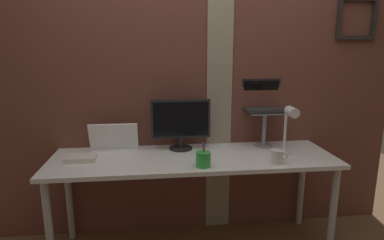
{
  "coord_description": "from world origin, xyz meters",
  "views": [
    {
      "loc": [
        -0.29,
        -2.22,
        1.52
      ],
      "look_at": [
        -0.02,
        0.1,
        0.99
      ],
      "focal_mm": 30.24,
      "sensor_mm": 36.0,
      "label": 1
    }
  ],
  "objects_px": {
    "desk_lamp": "(289,125)",
    "coffee_mug": "(278,157)",
    "pen_cup": "(203,159)",
    "monitor": "(181,121)",
    "whiteboard_panel": "(114,137)",
    "laptop": "(263,101)"
  },
  "relations": [
    {
      "from": "desk_lamp",
      "to": "coffee_mug",
      "type": "distance_m",
      "value": 0.27
    },
    {
      "from": "pen_cup",
      "to": "coffee_mug",
      "type": "bearing_deg",
      "value": 0.04
    },
    {
      "from": "monitor",
      "to": "coffee_mug",
      "type": "xyz_separation_m",
      "value": [
        0.63,
        -0.4,
        -0.17
      ]
    },
    {
      "from": "desk_lamp",
      "to": "coffee_mug",
      "type": "xyz_separation_m",
      "value": [
        -0.13,
        -0.16,
        -0.18
      ]
    },
    {
      "from": "whiteboard_panel",
      "to": "desk_lamp",
      "type": "bearing_deg",
      "value": -12.29
    },
    {
      "from": "monitor",
      "to": "pen_cup",
      "type": "distance_m",
      "value": 0.45
    },
    {
      "from": "monitor",
      "to": "coffee_mug",
      "type": "relative_size",
      "value": 3.82
    },
    {
      "from": "laptop",
      "to": "whiteboard_panel",
      "type": "height_order",
      "value": "laptop"
    },
    {
      "from": "coffee_mug",
      "to": "monitor",
      "type": "bearing_deg",
      "value": 147.47
    },
    {
      "from": "whiteboard_panel",
      "to": "coffee_mug",
      "type": "height_order",
      "value": "whiteboard_panel"
    },
    {
      "from": "pen_cup",
      "to": "laptop",
      "type": "bearing_deg",
      "value": 40.42
    },
    {
      "from": "monitor",
      "to": "laptop",
      "type": "xyz_separation_m",
      "value": [
        0.67,
        0.07,
        0.13
      ]
    },
    {
      "from": "whiteboard_panel",
      "to": "pen_cup",
      "type": "bearing_deg",
      "value": -34.62
    },
    {
      "from": "laptop",
      "to": "whiteboard_panel",
      "type": "distance_m",
      "value": 1.21
    },
    {
      "from": "pen_cup",
      "to": "coffee_mug",
      "type": "distance_m",
      "value": 0.51
    },
    {
      "from": "desk_lamp",
      "to": "pen_cup",
      "type": "xyz_separation_m",
      "value": [
        -0.64,
        -0.16,
        -0.17
      ]
    },
    {
      "from": "laptop",
      "to": "coffee_mug",
      "type": "height_order",
      "value": "laptop"
    },
    {
      "from": "monitor",
      "to": "desk_lamp",
      "type": "xyz_separation_m",
      "value": [
        0.76,
        -0.24,
        0.01
      ]
    },
    {
      "from": "whiteboard_panel",
      "to": "pen_cup",
      "type": "xyz_separation_m",
      "value": [
        0.63,
        -0.44,
        -0.05
      ]
    },
    {
      "from": "monitor",
      "to": "laptop",
      "type": "bearing_deg",
      "value": 5.81
    },
    {
      "from": "coffee_mug",
      "to": "whiteboard_panel",
      "type": "bearing_deg",
      "value": 159.14
    },
    {
      "from": "whiteboard_panel",
      "to": "desk_lamp",
      "type": "height_order",
      "value": "desk_lamp"
    }
  ]
}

